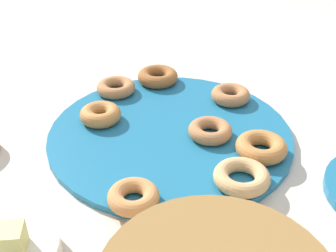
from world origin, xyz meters
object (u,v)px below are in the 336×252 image
object	(u,v)px
donut_3	(158,76)
donut_4	(116,87)
donut_5	(261,147)
donut_6	(133,197)
donut_7	(210,131)
donut_plate	(170,134)
donut_0	(100,114)
donut_1	(231,95)
melon_chunk_left	(10,239)
donut_2	(242,177)

from	to	relation	value
donut_3	donut_4	size ratio (longest dim) A/B	1.09
donut_5	donut_6	xyz separation A→B (m)	(0.20, 0.16, -0.00)
donut_4	donut_7	bearing A→B (deg)	145.96
donut_plate	donut_0	xyz separation A→B (m)	(0.14, -0.02, 0.02)
donut_7	donut_6	bearing A→B (deg)	62.20
donut_4	donut_plate	bearing A→B (deg)	135.35
donut_7	donut_1	bearing A→B (deg)	-103.80
donut_0	donut_1	world-z (taller)	donut_0
donut_0	melon_chunk_left	world-z (taller)	melon_chunk_left
donut_0	donut_1	size ratio (longest dim) A/B	0.98
donut_3	donut_1	bearing A→B (deg)	158.81
donut_3	donut_0	bearing A→B (deg)	65.09
donut_5	donut_7	bearing A→B (deg)	-25.28
donut_3	donut_plate	bearing A→B (deg)	105.53
donut_4	donut_6	bearing A→B (deg)	107.85
donut_4	donut_1	bearing A→B (deg)	179.73
donut_0	donut_5	xyz separation A→B (m)	(-0.31, 0.07, -0.00)
donut_0	donut_plate	bearing A→B (deg)	172.86
donut_5	donut_7	xyz separation A→B (m)	(0.09, -0.04, -0.00)
donut_4	donut_6	size ratio (longest dim) A/B	1.07
donut_plate	donut_3	xyz separation A→B (m)	(0.06, -0.20, 0.02)
donut_3	melon_chunk_left	size ratio (longest dim) A/B	2.59
donut_3	donut_5	distance (m)	0.34
donut_plate	donut_1	world-z (taller)	donut_1
donut_0	donut_3	xyz separation A→B (m)	(-0.09, -0.19, -0.00)
donut_4	donut_6	world-z (taller)	same
donut_plate	donut_4	size ratio (longest dim) A/B	5.47
donut_0	donut_1	distance (m)	0.28
donut_1	melon_chunk_left	xyz separation A→B (m)	(0.27, 0.48, 0.03)
donut_2	melon_chunk_left	world-z (taller)	melon_chunk_left
donut_0	donut_1	bearing A→B (deg)	-154.91
donut_3	donut_6	xyz separation A→B (m)	(-0.03, 0.41, -0.00)
donut_0	donut_3	distance (m)	0.20
donut_3	donut_6	bearing A→B (deg)	93.88
donut_1	donut_4	bearing A→B (deg)	-0.27
donut_5	melon_chunk_left	xyz separation A→B (m)	(0.33, 0.29, 0.03)
donut_2	donut_7	bearing A→B (deg)	-65.94
donut_1	donut_4	xyz separation A→B (m)	(0.25, -0.00, -0.00)
donut_5	donut_2	bearing A→B (deg)	67.99
donut_7	donut_5	bearing A→B (deg)	154.72
donut_0	donut_6	bearing A→B (deg)	116.71
donut_2	melon_chunk_left	distance (m)	0.36
donut_1	donut_5	world-z (taller)	donut_5
donut_0	donut_4	world-z (taller)	donut_0
donut_0	donut_6	world-z (taller)	donut_0
donut_2	donut_3	distance (m)	0.39
donut_3	donut_6	size ratio (longest dim) A/B	1.16
donut_5	donut_6	world-z (taller)	donut_5
melon_chunk_left	donut_1	bearing A→B (deg)	-119.64
donut_5	melon_chunk_left	world-z (taller)	melon_chunk_left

